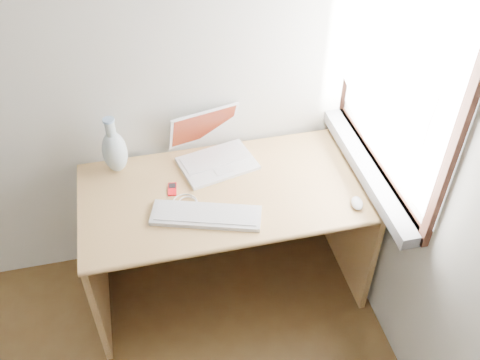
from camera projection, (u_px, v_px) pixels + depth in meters
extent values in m
cube|color=white|center=(400.00, 67.00, 2.16)|extent=(0.01, 0.90, 1.00)
cube|color=gray|center=(367.00, 168.00, 2.51)|extent=(0.10, 0.96, 0.06)
cube|color=white|center=(384.00, 63.00, 2.13)|extent=(0.02, 0.84, 0.92)
cube|color=tan|center=(226.00, 192.00, 2.51)|extent=(1.36, 0.68, 0.03)
cube|color=tan|center=(96.00, 265.00, 2.64)|extent=(0.03, 0.64, 0.69)
cube|color=tan|center=(348.00, 221.00, 2.86)|extent=(0.03, 0.64, 0.69)
cube|color=tan|center=(214.00, 184.00, 2.91)|extent=(1.30, 0.03, 0.45)
cube|color=white|center=(218.00, 163.00, 2.63)|extent=(0.40, 0.32, 0.02)
cube|color=white|center=(218.00, 162.00, 2.62)|extent=(0.34, 0.21, 0.00)
cube|color=white|center=(212.00, 129.00, 2.64)|extent=(0.37, 0.17, 0.23)
cube|color=maroon|center=(212.00, 129.00, 2.64)|extent=(0.34, 0.15, 0.20)
cube|color=white|center=(206.00, 216.00, 2.36)|extent=(0.51, 0.29, 0.02)
cube|color=white|center=(206.00, 214.00, 2.35)|extent=(0.46, 0.25, 0.00)
ellipsoid|color=white|center=(357.00, 203.00, 2.41)|extent=(0.07, 0.10, 0.03)
cube|color=red|center=(172.00, 189.00, 2.50)|extent=(0.05, 0.09, 0.01)
cube|color=black|center=(172.00, 188.00, 2.50)|extent=(0.04, 0.04, 0.00)
torus|color=white|center=(185.00, 203.00, 2.43)|extent=(0.15, 0.15, 0.01)
cube|color=white|center=(173.00, 217.00, 2.36)|extent=(0.04, 0.08, 0.01)
ellipsoid|color=silver|center=(115.00, 152.00, 2.53)|extent=(0.12, 0.12, 0.22)
cylinder|color=silver|center=(110.00, 128.00, 2.44)|extent=(0.05, 0.05, 0.09)
cylinder|color=#89AFDB|center=(108.00, 120.00, 2.41)|extent=(0.05, 0.05, 0.01)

